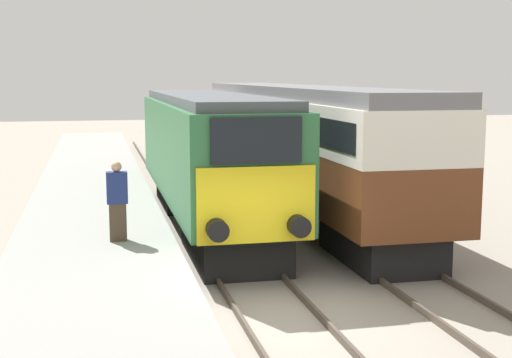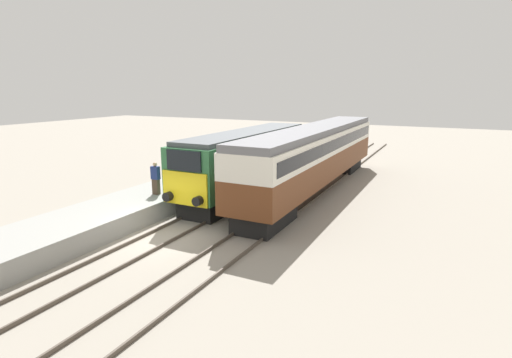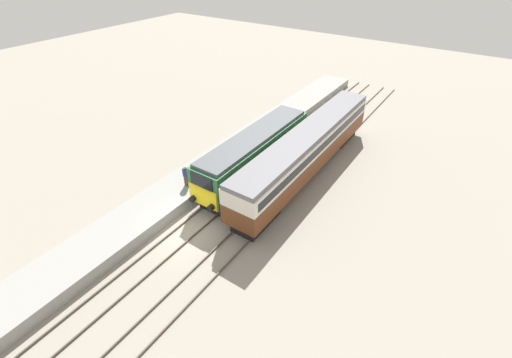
% 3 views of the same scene
% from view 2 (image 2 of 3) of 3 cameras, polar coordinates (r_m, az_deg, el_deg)
% --- Properties ---
extents(ground_plane, '(120.00, 120.00, 0.00)m').
position_cam_2_polar(ground_plane, '(17.91, -13.82, -8.36)').
color(ground_plane, gray).
extents(platform_left, '(3.50, 50.00, 0.91)m').
position_cam_2_polar(platform_left, '(25.78, -8.09, -0.54)').
color(platform_left, gray).
rests_on(platform_left, ground_plane).
extents(rails_near_track, '(1.51, 60.00, 0.14)m').
position_cam_2_polar(rails_near_track, '(21.71, -5.32, -4.07)').
color(rails_near_track, '#4C4238').
rests_on(rails_near_track, ground_plane).
extents(rails_far_track, '(1.50, 60.00, 0.14)m').
position_cam_2_polar(rails_far_track, '(20.20, 2.96, -5.33)').
color(rails_far_track, '#4C4238').
rests_on(rails_far_track, ground_plane).
extents(locomotive, '(2.70, 13.08, 3.88)m').
position_cam_2_polar(locomotive, '(24.08, -1.20, 2.76)').
color(locomotive, black).
rests_on(locomotive, ground_plane).
extents(passenger_carriage, '(2.75, 19.25, 4.07)m').
position_cam_2_polar(passenger_carriage, '(25.17, 8.55, 3.81)').
color(passenger_carriage, black).
rests_on(passenger_carriage, ground_plane).
extents(person_on_platform, '(0.44, 0.26, 1.71)m').
position_cam_2_polar(person_on_platform, '(21.51, -14.14, 0.09)').
color(person_on_platform, '#473828').
rests_on(person_on_platform, platform_left).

